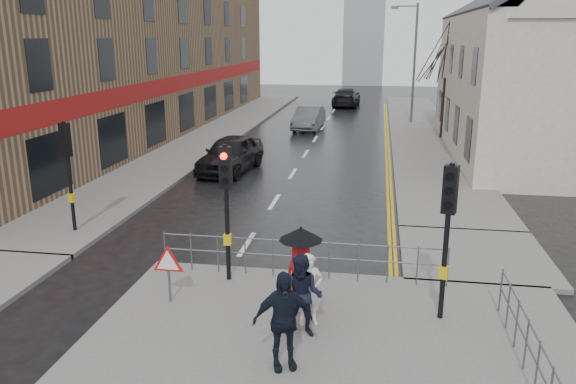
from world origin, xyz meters
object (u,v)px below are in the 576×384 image
(car_parked, at_px, (231,154))
(car_mid, at_px, (309,118))
(pedestrian_a, at_px, (309,290))
(pedestrian_b, at_px, (303,296))
(pedestrian_d, at_px, (283,320))
(pedestrian_with_umbrella, at_px, (301,263))

(car_parked, relative_size, car_mid, 1.06)
(pedestrian_a, relative_size, pedestrian_b, 0.91)
(pedestrian_b, relative_size, car_mid, 0.38)
(pedestrian_d, distance_m, car_mid, 28.18)
(car_mid, bearing_deg, pedestrian_a, -79.40)
(pedestrian_with_umbrella, xyz_separation_m, car_parked, (-5.03, 13.05, -0.40))
(pedestrian_a, relative_size, pedestrian_d, 0.83)
(car_mid, bearing_deg, car_parked, -95.54)
(pedestrian_a, relative_size, car_mid, 0.34)
(pedestrian_a, xyz_separation_m, pedestrian_b, (-0.08, -0.47, 0.08))
(pedestrian_with_umbrella, relative_size, car_mid, 0.42)
(pedestrian_a, bearing_deg, car_mid, 74.29)
(pedestrian_with_umbrella, bearing_deg, pedestrian_b, -80.17)
(pedestrian_a, relative_size, car_parked, 0.32)
(pedestrian_a, distance_m, pedestrian_d, 1.69)
(pedestrian_b, bearing_deg, car_mid, 103.13)
(pedestrian_d, height_order, car_parked, pedestrian_d)
(car_parked, bearing_deg, pedestrian_d, -65.17)
(pedestrian_a, height_order, pedestrian_d, pedestrian_d)
(pedestrian_with_umbrella, bearing_deg, pedestrian_a, -67.35)
(pedestrian_d, bearing_deg, car_parked, 86.07)
(pedestrian_b, relative_size, car_parked, 0.36)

